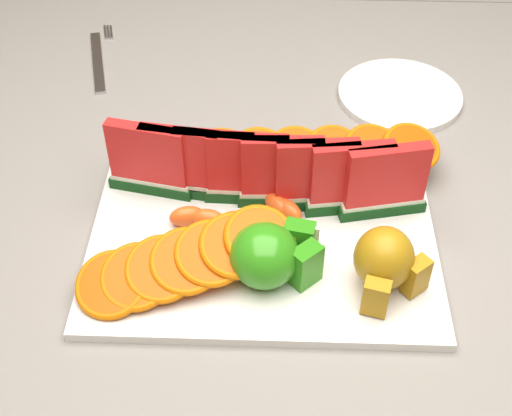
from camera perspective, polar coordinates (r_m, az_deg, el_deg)
The scene contains 11 objects.
table at distance 0.97m, azimuth -1.02°, elevation -3.41°, with size 1.40×0.90×0.75m.
tablecloth at distance 0.92m, azimuth -1.07°, elevation -0.80°, with size 1.53×1.03×0.20m.
platter at distance 0.83m, azimuth 0.55°, elevation -2.34°, with size 0.40×0.30×0.01m.
apple_cluster at distance 0.76m, azimuth 1.20°, elevation -3.79°, with size 0.11×0.10×0.07m.
pear_cluster at distance 0.76m, azimuth 10.31°, elevation -4.23°, with size 0.09×0.09×0.07m.
side_plate at distance 1.07m, azimuth 11.43°, elevation 8.85°, with size 0.19×0.19×0.01m.
fork at distance 1.16m, azimuth -12.46°, elevation 11.57°, with size 0.05×0.19×0.00m.
watermelon_row at distance 0.84m, azimuth 0.72°, elevation 2.90°, with size 0.39×0.07×0.10m.
orange_fan_front at distance 0.77m, azimuth -5.59°, elevation -4.23°, with size 0.26×0.15×0.06m.
orange_fan_back at distance 0.91m, azimuth 3.26°, elevation 4.66°, with size 0.38×0.10×0.05m.
tangerine_segments at distance 0.83m, azimuth -1.26°, elevation -0.60°, with size 0.16×0.07×0.03m.
Camera 1 is at (0.04, -0.65, 1.37)m, focal length 50.00 mm.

